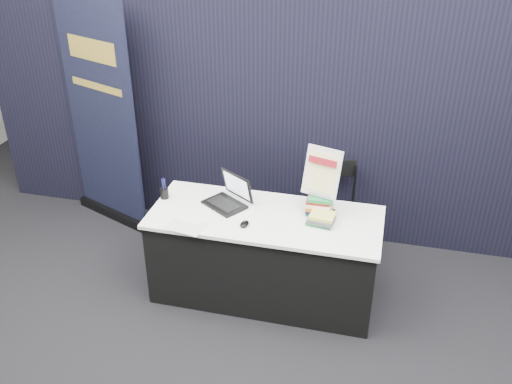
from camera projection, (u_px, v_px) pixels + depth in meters
The scene contains 14 objects.
floor at pixel (248, 337), 4.31m from camera, with size 8.00×8.00×0.00m, color black.
drape_partition at pixel (292, 113), 5.08m from camera, with size 6.00×0.08×2.40m, color black.
display_table at pixel (265, 255), 4.59m from camera, with size 1.80×0.75×0.75m.
laptop at pixel (226, 197), 4.55m from camera, with size 0.39×0.41×0.25m.
mouse at pixel (245, 224), 4.28m from camera, with size 0.06×0.10×0.03m, color black.
brochure_left at pixel (190, 213), 4.44m from camera, with size 0.33×0.23×0.00m, color white.
brochure_mid at pixel (189, 210), 4.48m from camera, with size 0.32×0.23×0.00m, color white.
brochure_right at pixel (186, 226), 4.28m from camera, with size 0.29×0.21×0.00m, color silver.
pen_cup at pixel (164, 193), 4.63m from camera, with size 0.07×0.07×0.09m, color black.
book_stack_tall at pixel (319, 205), 4.40m from camera, with size 0.20×0.16×0.15m.
book_stack_short at pixel (321, 219), 4.29m from camera, with size 0.20×0.16×0.08m.
info_sign at pixel (322, 173), 4.30m from camera, with size 0.31×0.19×0.39m.
pullup_banner at pixel (103, 127), 5.35m from camera, with size 0.91×0.45×2.21m.
stacking_chair at pixel (330, 207), 5.04m from camera, with size 0.46×0.46×0.88m.
Camera 1 is at (0.84, -3.11, 3.06)m, focal length 40.00 mm.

